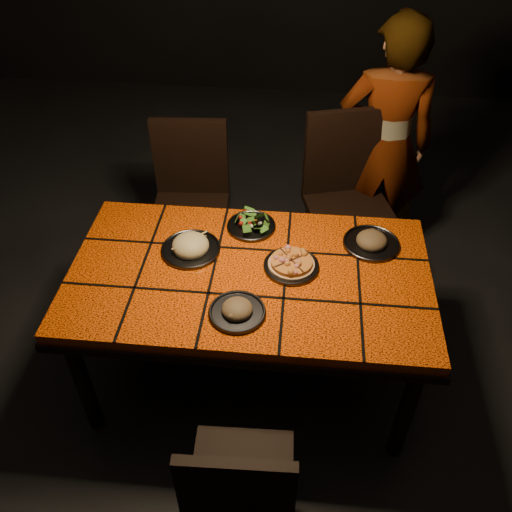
# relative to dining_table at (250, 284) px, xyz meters

# --- Properties ---
(room_shell) EXTENTS (6.04, 7.04, 3.08)m
(room_shell) POSITION_rel_dining_table_xyz_m (0.00, 0.00, 0.83)
(room_shell) COLOR black
(room_shell) RESTS_ON ground
(dining_table) EXTENTS (1.62, 0.92, 0.75)m
(dining_table) POSITION_rel_dining_table_xyz_m (0.00, 0.00, 0.00)
(dining_table) COLOR #FF5208
(dining_table) RESTS_ON ground
(chair_near) EXTENTS (0.40, 0.40, 0.85)m
(chair_near) POSITION_rel_dining_table_xyz_m (0.05, -0.85, -0.18)
(chair_near) COLOR black
(chair_near) RESTS_ON ground
(chair_far_left) EXTENTS (0.47, 0.47, 0.97)m
(chair_far_left) POSITION_rel_dining_table_xyz_m (-0.44, 0.85, -0.12)
(chair_far_left) COLOR black
(chair_far_left) RESTS_ON ground
(chair_far_right) EXTENTS (0.58, 0.58, 1.04)m
(chair_far_right) POSITION_rel_dining_table_xyz_m (0.47, 0.90, -0.07)
(chair_far_right) COLOR black
(chair_far_right) RESTS_ON ground
(diner) EXTENTS (0.57, 0.39, 1.54)m
(diner) POSITION_rel_dining_table_xyz_m (0.67, 1.11, 0.10)
(diner) COLOR brown
(diner) RESTS_ON ground
(plate_pizza) EXTENTS (0.29, 0.29, 0.04)m
(plate_pizza) POSITION_rel_dining_table_xyz_m (0.18, 0.04, 0.10)
(plate_pizza) COLOR #38383D
(plate_pizza) RESTS_ON dining_table
(plate_pasta) EXTENTS (0.27, 0.27, 0.09)m
(plate_pasta) POSITION_rel_dining_table_xyz_m (-0.28, 0.11, 0.10)
(plate_pasta) COLOR #38383D
(plate_pasta) RESTS_ON dining_table
(plate_salad) EXTENTS (0.24, 0.24, 0.07)m
(plate_salad) POSITION_rel_dining_table_xyz_m (-0.02, 0.31, 0.10)
(plate_salad) COLOR #38383D
(plate_salad) RESTS_ON dining_table
(plate_mushroom_a) EXTENTS (0.24, 0.24, 0.08)m
(plate_mushroom_a) POSITION_rel_dining_table_xyz_m (-0.02, -0.25, 0.10)
(plate_mushroom_a) COLOR #38383D
(plate_mushroom_a) RESTS_ON dining_table
(plate_mushroom_b) EXTENTS (0.26, 0.26, 0.09)m
(plate_mushroom_b) POSITION_rel_dining_table_xyz_m (0.55, 0.24, 0.10)
(plate_mushroom_b) COLOR #38383D
(plate_mushroom_b) RESTS_ON dining_table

